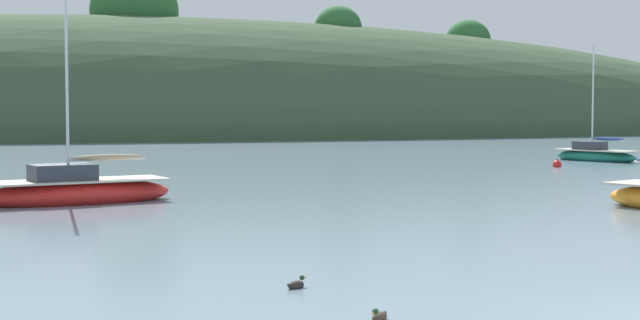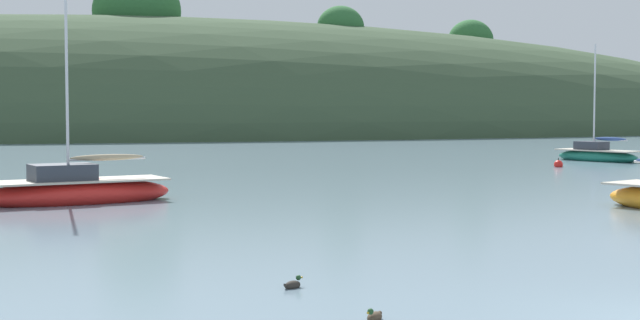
% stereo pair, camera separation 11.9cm
% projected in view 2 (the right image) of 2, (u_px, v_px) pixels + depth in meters
% --- Properties ---
extents(far_shoreline_hill, '(150.00, 36.00, 27.91)m').
position_uv_depth(far_shoreline_hill, '(143.00, 135.00, 94.20)').
color(far_shoreline_hill, '#384C33').
rests_on(far_shoreline_hill, ground).
extents(sailboat_black_sloop, '(3.46, 5.22, 6.52)m').
position_uv_depth(sailboat_black_sloop, '(597.00, 155.00, 51.97)').
color(sailboat_black_sloop, '#196B56').
rests_on(sailboat_black_sloop, ground).
extents(sailboat_cream_ketch, '(6.26, 3.42, 8.12)m').
position_uv_depth(sailboat_cream_ketch, '(77.00, 191.00, 29.86)').
color(sailboat_cream_ketch, red).
rests_on(sailboat_cream_ketch, ground).
extents(mooring_buoy_outer, '(0.44, 0.44, 0.54)m').
position_uv_depth(mooring_buoy_outer, '(558.00, 165.00, 46.85)').
color(mooring_buoy_outer, red).
rests_on(mooring_buoy_outer, ground).
extents(duck_lone_right, '(0.40, 0.33, 0.24)m').
position_uv_depth(duck_lone_right, '(293.00, 285.00, 15.98)').
color(duck_lone_right, '#2D2823').
rests_on(duck_lone_right, ground).
extents(duck_lead, '(0.36, 0.37, 0.24)m').
position_uv_depth(duck_lead, '(374.00, 317.00, 13.58)').
color(duck_lead, '#473828').
rests_on(duck_lead, ground).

